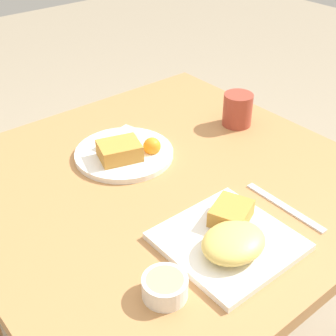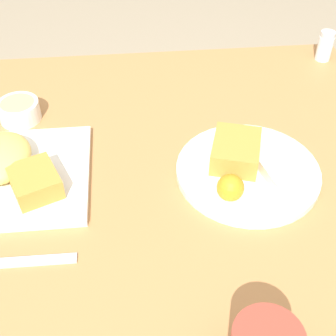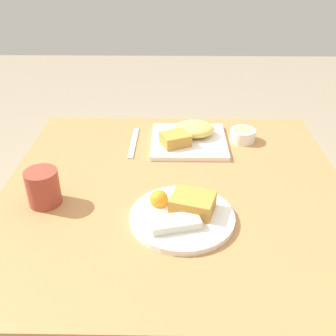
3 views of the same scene
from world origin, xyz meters
The scene contains 6 objects.
dining_table centered at (0.00, 0.00, 0.65)m, with size 0.90×0.88×0.74m.
plate_square_near centered at (-0.04, -0.26, 0.76)m, with size 0.23×0.23×0.06m.
plate_oval_far centered at (-0.02, 0.13, 0.75)m, with size 0.24×0.24×0.05m.
sauce_ramekin centered at (-0.21, -0.27, 0.76)m, with size 0.08×0.08×0.04m.
butter_knife centered at (0.13, -0.25, 0.74)m, with size 0.02×0.20×0.00m.
coffee_mug centered at (0.32, 0.07, 0.78)m, with size 0.08×0.08×0.09m.
Camera 3 is at (0.01, 0.85, 1.31)m, focal length 42.00 mm.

